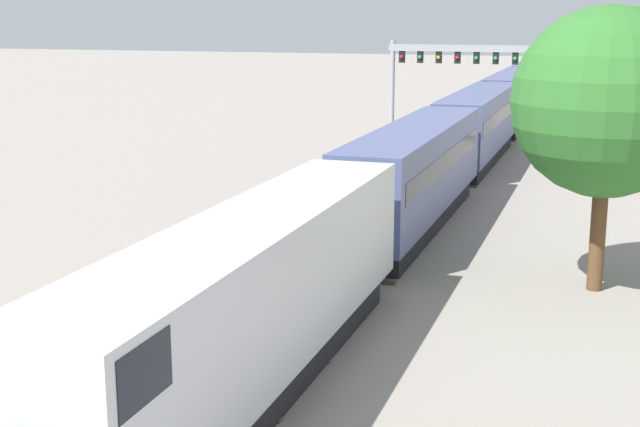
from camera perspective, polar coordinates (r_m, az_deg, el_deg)
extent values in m
cube|color=slate|center=(78.22, 11.39, 5.26)|extent=(0.07, 200.00, 0.16)
cube|color=slate|center=(78.06, 12.45, 5.19)|extent=(0.07, 200.00, 0.16)
cube|color=#473828|center=(23.11, -5.60, -12.59)|extent=(2.60, 0.24, 0.10)
cube|color=#473828|center=(26.50, -2.06, -9.12)|extent=(2.60, 0.24, 0.10)
cube|color=#473828|center=(30.04, 0.61, -6.43)|extent=(2.60, 0.24, 0.10)
cube|color=#473828|center=(33.69, 2.69, -4.31)|extent=(2.60, 0.24, 0.10)
cube|color=#473828|center=(37.41, 4.36, -2.59)|extent=(2.60, 0.24, 0.10)
cube|color=#473828|center=(41.18, 5.72, -1.19)|extent=(2.60, 0.24, 0.10)
cube|color=#473828|center=(44.99, 6.84, -0.03)|extent=(2.60, 0.24, 0.10)
cube|color=#473828|center=(48.83, 7.79, 0.96)|extent=(2.60, 0.24, 0.10)
cube|color=#473828|center=(52.69, 8.61, 1.80)|extent=(2.60, 0.24, 0.10)
cube|color=#473828|center=(56.57, 9.31, 2.52)|extent=(2.60, 0.24, 0.10)
cube|color=#473828|center=(60.47, 9.92, 3.15)|extent=(2.60, 0.24, 0.10)
cube|color=#473828|center=(64.38, 10.46, 3.70)|extent=(2.60, 0.24, 0.10)
cube|color=#473828|center=(68.30, 10.93, 4.19)|extent=(2.60, 0.24, 0.10)
cube|color=#473828|center=(72.23, 11.36, 4.63)|extent=(2.60, 0.24, 0.10)
cube|color=#473828|center=(76.17, 11.74, 5.02)|extent=(2.60, 0.24, 0.10)
cube|color=#473828|center=(80.11, 12.09, 5.38)|extent=(2.60, 0.24, 0.10)
cube|color=#473828|center=(84.06, 12.40, 5.69)|extent=(2.60, 0.24, 0.10)
cube|color=#473828|center=(88.02, 12.69, 5.98)|extent=(2.60, 0.24, 0.10)
cube|color=#473828|center=(91.97, 12.95, 6.25)|extent=(2.60, 0.24, 0.10)
cube|color=#473828|center=(95.93, 13.19, 6.49)|extent=(2.60, 0.24, 0.10)
cube|color=#473828|center=(99.90, 13.41, 6.72)|extent=(2.60, 0.24, 0.10)
cube|color=#473828|center=(103.86, 13.61, 6.92)|extent=(2.60, 0.24, 0.10)
cube|color=#473828|center=(107.83, 13.80, 7.12)|extent=(2.60, 0.24, 0.10)
cube|color=#473828|center=(111.80, 13.98, 7.29)|extent=(2.60, 0.24, 0.10)
cube|color=#473828|center=(115.78, 14.14, 7.46)|extent=(2.60, 0.24, 0.10)
cube|color=#473828|center=(119.75, 14.29, 7.61)|extent=(2.60, 0.24, 0.10)
cube|color=#473828|center=(123.73, 14.44, 7.76)|extent=(2.60, 0.24, 0.10)
cube|color=#473828|center=(127.71, 14.57, 7.89)|extent=(2.60, 0.24, 0.10)
cube|color=#473828|center=(131.69, 14.70, 8.02)|extent=(2.60, 0.24, 0.10)
cube|color=#473828|center=(135.67, 14.82, 8.14)|extent=(2.60, 0.24, 0.10)
cube|color=#473828|center=(139.65, 14.93, 8.25)|extent=(2.60, 0.24, 0.10)
cube|color=#473828|center=(143.63, 15.04, 8.36)|extent=(2.60, 0.24, 0.10)
cube|color=#473828|center=(147.62, 15.14, 8.46)|extent=(2.60, 0.24, 0.10)
cube|color=#473828|center=(151.60, 15.23, 8.56)|extent=(2.60, 0.24, 0.10)
cube|color=#473828|center=(155.59, 15.32, 8.65)|extent=(2.60, 0.24, 0.10)
cube|color=#473828|center=(159.57, 15.41, 8.73)|extent=(2.60, 0.24, 0.10)
cube|color=#473828|center=(163.56, 15.49, 8.81)|extent=(2.60, 0.24, 0.10)
cube|color=#473828|center=(167.55, 15.57, 8.89)|extent=(2.60, 0.24, 0.10)
cube|color=#473828|center=(171.54, 15.64, 8.97)|extent=(2.60, 0.24, 0.10)
cube|color=#473828|center=(175.52, 15.71, 9.04)|extent=(2.60, 0.24, 0.10)
cube|color=slate|center=(59.75, 3.72, 3.23)|extent=(0.07, 160.00, 0.16)
cube|color=slate|center=(59.41, 5.06, 3.15)|extent=(0.07, 160.00, 0.16)
cube|color=#473828|center=(25.68, -17.09, -10.45)|extent=(2.60, 0.24, 0.10)
cube|color=#473828|center=(28.77, -12.48, -7.63)|extent=(2.60, 0.24, 0.10)
cube|color=#473828|center=(32.06, -8.83, -5.34)|extent=(2.60, 0.24, 0.10)
cube|color=#473828|center=(35.50, -5.90, -3.47)|extent=(2.60, 0.24, 0.10)
cube|color=#473828|center=(39.04, -3.50, -1.92)|extent=(2.60, 0.24, 0.10)
cube|color=#473828|center=(42.67, -1.50, -0.64)|extent=(2.60, 0.24, 0.10)
cube|color=#473828|center=(46.36, 0.17, 0.45)|extent=(2.60, 0.24, 0.10)
cube|color=#473828|center=(50.09, 1.60, 1.37)|extent=(2.60, 0.24, 0.10)
cube|color=#473828|center=(53.87, 2.83, 2.16)|extent=(2.60, 0.24, 0.10)
cube|color=#473828|center=(57.67, 3.90, 2.85)|extent=(2.60, 0.24, 0.10)
cube|color=#473828|center=(61.50, 4.84, 3.45)|extent=(2.60, 0.24, 0.10)
cube|color=#473828|center=(65.35, 5.67, 3.99)|extent=(2.60, 0.24, 0.10)
cube|color=#473828|center=(69.21, 6.41, 4.46)|extent=(2.60, 0.24, 0.10)
cube|color=#473828|center=(73.10, 7.07, 4.88)|extent=(2.60, 0.24, 0.10)
cube|color=#473828|center=(76.99, 7.66, 5.25)|extent=(2.60, 0.24, 0.10)
cube|color=#473828|center=(80.89, 8.20, 5.59)|extent=(2.60, 0.24, 0.10)
cube|color=#473828|center=(84.80, 8.69, 5.90)|extent=(2.60, 0.24, 0.10)
cube|color=#473828|center=(88.72, 9.13, 6.18)|extent=(2.60, 0.24, 0.10)
cube|color=#473828|center=(92.65, 9.54, 6.44)|extent=(2.60, 0.24, 0.10)
cube|color=#473828|center=(96.58, 9.92, 6.68)|extent=(2.60, 0.24, 0.10)
cube|color=#473828|center=(100.52, 10.26, 6.89)|extent=(2.60, 0.24, 0.10)
cube|color=#473828|center=(104.47, 10.59, 7.10)|extent=(2.60, 0.24, 0.10)
cube|color=#473828|center=(108.41, 10.88, 7.28)|extent=(2.60, 0.24, 0.10)
cube|color=#473828|center=(112.36, 11.16, 7.45)|extent=(2.60, 0.24, 0.10)
cube|color=#473828|center=(116.32, 11.42, 7.61)|extent=(2.60, 0.24, 0.10)
cube|color=#473828|center=(120.28, 11.66, 7.76)|extent=(2.60, 0.24, 0.10)
cube|color=#473828|center=(124.24, 11.89, 7.90)|extent=(2.60, 0.24, 0.10)
cube|color=#473828|center=(128.20, 12.10, 8.04)|extent=(2.60, 0.24, 0.10)
cube|color=#473828|center=(132.16, 12.30, 8.16)|extent=(2.60, 0.24, 0.10)
cube|color=#473828|center=(136.13, 12.49, 8.28)|extent=(2.60, 0.24, 0.10)
cube|color=silver|center=(23.26, -4.37, -4.85)|extent=(3.00, 18.78, 3.80)
cube|color=black|center=(16.08, -15.88, -9.18)|extent=(3.04, 1.80, 1.10)
cube|color=black|center=(24.09, -4.27, -10.30)|extent=(2.52, 16.90, 1.00)
cube|color=#4C5684|center=(41.71, 6.16, 2.98)|extent=(3.00, 18.78, 3.80)
cube|color=black|center=(41.65, 6.17, 3.52)|extent=(3.04, 17.28, 0.90)
cube|color=black|center=(42.18, 6.08, -0.24)|extent=(2.52, 16.90, 1.00)
cube|color=#4C5684|center=(61.00, 10.16, 5.93)|extent=(3.00, 18.78, 3.80)
cube|color=black|center=(60.96, 10.17, 6.30)|extent=(3.04, 17.28, 0.90)
cube|color=black|center=(61.32, 10.07, 3.70)|extent=(2.52, 16.90, 1.00)
cube|color=#4C5684|center=(80.53, 12.24, 7.45)|extent=(3.00, 18.78, 3.80)
cube|color=black|center=(80.50, 12.25, 7.73)|extent=(3.04, 17.28, 0.90)
cube|color=black|center=(80.77, 12.16, 5.75)|extent=(2.52, 16.90, 1.00)
cube|color=#4C5684|center=(100.16, 13.52, 8.37)|extent=(3.00, 18.78, 3.80)
cube|color=black|center=(100.13, 13.53, 8.59)|extent=(3.04, 17.28, 0.90)
cube|color=black|center=(100.35, 13.45, 7.00)|extent=(2.52, 16.90, 1.00)
cube|color=#4C5684|center=(119.83, 14.38, 8.98)|extent=(3.00, 18.78, 3.80)
cube|color=black|center=(119.81, 14.39, 9.17)|extent=(3.04, 17.28, 0.90)
cube|color=black|center=(120.00, 14.32, 7.84)|extent=(2.52, 16.90, 1.00)
cube|color=#4C5684|center=(139.54, 15.00, 9.42)|extent=(3.00, 18.78, 3.80)
cube|color=black|center=(139.52, 15.01, 9.58)|extent=(3.04, 17.28, 0.90)
cube|color=black|center=(139.68, 14.94, 8.44)|extent=(2.52, 16.90, 1.00)
cylinder|color=#999BA0|center=(70.30, 4.65, 7.83)|extent=(0.36, 0.36, 7.92)
cylinder|color=#999BA0|center=(68.50, 14.11, 7.36)|extent=(0.36, 0.36, 7.92)
cube|color=#999BA0|center=(68.96, 9.42, 10.41)|extent=(12.10, 0.36, 0.50)
cube|color=black|center=(70.01, 5.28, 9.98)|extent=(0.44, 0.32, 0.90)
sphere|color=red|center=(69.83, 5.24, 9.97)|extent=(0.28, 0.28, 0.28)
cube|color=black|center=(69.70, 6.45, 9.94)|extent=(0.44, 0.32, 0.90)
sphere|color=green|center=(69.51, 6.42, 9.94)|extent=(0.28, 0.28, 0.28)
cube|color=black|center=(69.41, 7.63, 9.90)|extent=(0.44, 0.32, 0.90)
sphere|color=yellow|center=(69.23, 7.60, 9.89)|extent=(0.28, 0.28, 0.28)
cube|color=black|center=(69.16, 8.81, 9.85)|extent=(0.44, 0.32, 0.90)
sphere|color=red|center=(68.97, 8.79, 9.85)|extent=(0.28, 0.28, 0.28)
cube|color=black|center=(68.93, 10.01, 9.80)|extent=(0.44, 0.32, 0.90)
sphere|color=green|center=(68.74, 9.98, 9.79)|extent=(0.28, 0.28, 0.28)
cube|color=black|center=(68.73, 11.21, 9.74)|extent=(0.44, 0.32, 0.90)
sphere|color=green|center=(68.55, 11.19, 9.74)|extent=(0.28, 0.28, 0.28)
cube|color=black|center=(68.57, 12.42, 9.68)|extent=(0.44, 0.32, 0.90)
sphere|color=green|center=(68.38, 12.40, 9.68)|extent=(0.28, 0.28, 0.28)
cube|color=black|center=(68.43, 13.63, 9.62)|extent=(0.44, 0.32, 0.90)
sphere|color=green|center=(68.24, 13.61, 9.61)|extent=(0.28, 0.28, 0.28)
cylinder|color=brown|center=(33.66, 17.40, -1.01)|extent=(0.56, 0.56, 4.51)
sphere|color=#2D6B28|center=(32.92, 17.93, 6.81)|extent=(6.74, 6.74, 6.74)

